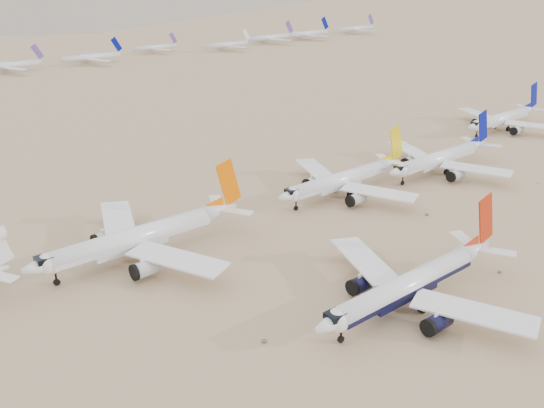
{
  "coord_description": "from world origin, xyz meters",
  "views": [
    {
      "loc": [
        -86.48,
        -55.16,
        62.8
      ],
      "look_at": [
        0.84,
        49.76,
        7.0
      ],
      "focal_mm": 40.0,
      "sensor_mm": 36.0,
      "label": 1
    }
  ],
  "objects": [
    {
      "name": "row2_gold_tail",
      "position": [
        32.22,
        55.4,
        4.64
      ],
      "size": [
        46.63,
        45.6,
        16.6
      ],
      "color": "white",
      "rests_on": "ground"
    },
    {
      "name": "distant_storage_row",
      "position": [
        38.22,
        318.62,
        4.44
      ],
      "size": [
        622.76,
        61.29,
        16.23
      ],
      "color": "silver",
      "rests_on": "ground"
    },
    {
      "name": "ground",
      "position": [
        0.0,
        0.0,
        0.0
      ],
      "size": [
        7000.0,
        7000.0,
        0.0
      ],
      "primitive_type": "plane",
      "color": "#83674C",
      "rests_on": "ground"
    },
    {
      "name": "row2_orange_tail",
      "position": [
        -30.57,
        57.21,
        5.12
      ],
      "size": [
        51.18,
        50.07,
        18.26
      ],
      "color": "white",
      "rests_on": "ground"
    },
    {
      "name": "row2_navy_widebody",
      "position": [
        69.48,
        49.63,
        4.63
      ],
      "size": [
        46.58,
        45.54,
        16.57
      ],
      "color": "white",
      "rests_on": "ground"
    },
    {
      "name": "row2_blue_far",
      "position": [
        130.93,
        64.68,
        4.48
      ],
      "size": [
        45.22,
        44.22,
        16.07
      ],
      "color": "white",
      "rests_on": "ground"
    },
    {
      "name": "main_airliner",
      "position": [
        -0.43,
        5.72,
        4.82
      ],
      "size": [
        49.64,
        48.49,
        17.52
      ],
      "color": "white",
      "rests_on": "ground"
    }
  ]
}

